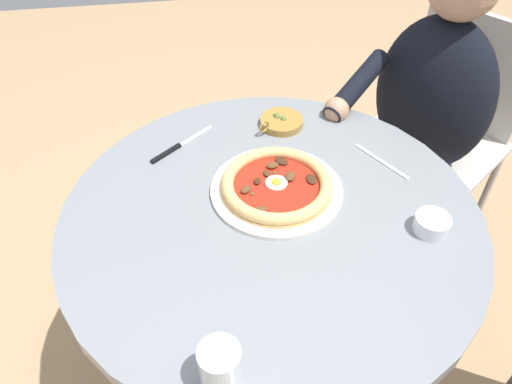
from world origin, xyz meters
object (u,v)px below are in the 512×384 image
object	(u,v)px
ramekin_capers	(432,224)
fork_utensil	(381,161)
dining_table	(270,259)
water_glass	(220,368)
cafe_chair_diner	(443,122)
pizza_on_plate	(277,186)
olive_pan	(281,122)
diner_person	(417,150)
steak_knife	(174,149)

from	to	relation	value
ramekin_capers	fork_utensil	bearing A→B (deg)	6.26
dining_table	ramekin_capers	bearing A→B (deg)	-107.91
ramekin_capers	fork_utensil	distance (m)	0.24
water_glass	cafe_chair_diner	distance (m)	1.22
pizza_on_plate	olive_pan	distance (m)	0.26
olive_pan	water_glass	bearing A→B (deg)	161.36
ramekin_capers	diner_person	distance (m)	0.63
dining_table	diner_person	size ratio (longest dim) A/B	0.84
cafe_chair_diner	pizza_on_plate	bearing A→B (deg)	123.90
pizza_on_plate	water_glass	bearing A→B (deg)	158.24
dining_table	olive_pan	xyz separation A→B (m)	(0.32, -0.08, 0.18)
olive_pan	ramekin_capers	bearing A→B (deg)	-150.36
fork_utensil	cafe_chair_diner	world-z (taller)	cafe_chair_diner
ramekin_capers	diner_person	xyz separation A→B (m)	(0.52, -0.24, -0.24)
fork_utensil	ramekin_capers	bearing A→B (deg)	-173.74
pizza_on_plate	fork_utensil	distance (m)	0.28
ramekin_capers	cafe_chair_diner	bearing A→B (deg)	-30.18
water_glass	olive_pan	size ratio (longest dim) A/B	0.70
ramekin_capers	fork_utensil	world-z (taller)	ramekin_capers
pizza_on_plate	olive_pan	world-z (taller)	olive_pan
ramekin_capers	olive_pan	size ratio (longest dim) A/B	0.59
ramekin_capers	cafe_chair_diner	world-z (taller)	cafe_chair_diner
dining_table	ramekin_capers	distance (m)	0.39
ramekin_capers	diner_person	bearing A→B (deg)	-24.34
cafe_chair_diner	dining_table	bearing A→B (deg)	126.58
olive_pan	pizza_on_plate	bearing A→B (deg)	166.87
water_glass	olive_pan	distance (m)	0.73
fork_utensil	diner_person	distance (m)	0.45
pizza_on_plate	ramekin_capers	distance (m)	0.35
water_glass	diner_person	world-z (taller)	diner_person
dining_table	ramekin_capers	size ratio (longest dim) A/B	12.51
pizza_on_plate	steak_knife	world-z (taller)	pizza_on_plate
ramekin_capers	olive_pan	distance (m)	0.49
pizza_on_plate	cafe_chair_diner	size ratio (longest dim) A/B	0.35
dining_table	olive_pan	distance (m)	0.37
olive_pan	diner_person	xyz separation A→B (m)	(0.10, -0.48, -0.23)
steak_knife	diner_person	bearing A→B (deg)	-77.91
water_glass	steak_knife	distance (m)	0.63
ramekin_capers	steak_knife	bearing A→B (deg)	55.80
pizza_on_plate	steak_knife	bearing A→B (deg)	50.08
water_glass	fork_utensil	bearing A→B (deg)	-42.05
dining_table	diner_person	bearing A→B (deg)	-53.27
water_glass	diner_person	size ratio (longest dim) A/B	0.08
steak_knife	olive_pan	world-z (taller)	olive_pan
ramekin_capers	fork_utensil	xyz separation A→B (m)	(0.23, 0.03, -0.02)
dining_table	steak_knife	world-z (taller)	steak_knife
dining_table	pizza_on_plate	bearing A→B (deg)	-20.45
dining_table	cafe_chair_diner	xyz separation A→B (m)	(0.50, -0.68, -0.02)
dining_table	olive_pan	size ratio (longest dim) A/B	7.36
olive_pan	fork_utensil	distance (m)	0.29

